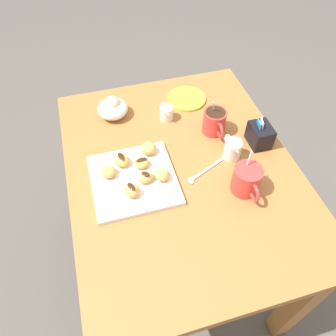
% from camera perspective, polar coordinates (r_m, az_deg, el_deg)
% --- Properties ---
extents(ground_plane, '(8.00, 8.00, 0.00)m').
position_cam_1_polar(ground_plane, '(1.74, 1.64, -15.05)').
color(ground_plane, '#514C47').
extents(dining_table, '(1.00, 0.78, 0.71)m').
position_cam_1_polar(dining_table, '(1.23, 2.24, -3.81)').
color(dining_table, '#A36633').
rests_on(dining_table, ground_plane).
extents(pastry_plate_square, '(0.28, 0.28, 0.02)m').
position_cam_1_polar(pastry_plate_square, '(1.09, -5.99, -2.06)').
color(pastry_plate_square, silver).
rests_on(pastry_plate_square, dining_table).
extents(coffee_mug_red_left, '(0.12, 0.08, 0.14)m').
position_cam_1_polar(coffee_mug_red_left, '(1.23, 8.14, 8.06)').
color(coffee_mug_red_left, red).
rests_on(coffee_mug_red_left, dining_table).
extents(coffee_mug_red_right, '(0.13, 0.09, 0.15)m').
position_cam_1_polar(coffee_mug_red_right, '(1.06, 13.59, -1.94)').
color(coffee_mug_red_right, red).
rests_on(coffee_mug_red_right, dining_table).
extents(cream_pitcher_white, '(0.10, 0.06, 0.07)m').
position_cam_1_polar(cream_pitcher_white, '(1.15, 11.19, 3.30)').
color(cream_pitcher_white, silver).
rests_on(cream_pitcher_white, dining_table).
extents(sugar_caddy, '(0.09, 0.07, 0.11)m').
position_cam_1_polar(sugar_caddy, '(1.22, 15.73, 5.57)').
color(sugar_caddy, black).
rests_on(sugar_caddy, dining_table).
extents(ice_cream_bowl, '(0.12, 0.12, 0.09)m').
position_cam_1_polar(ice_cream_bowl, '(1.31, -9.65, 10.33)').
color(ice_cream_bowl, silver).
rests_on(ice_cream_bowl, dining_table).
extents(chocolate_sauce_pitcher, '(0.09, 0.05, 0.06)m').
position_cam_1_polar(chocolate_sauce_pitcher, '(1.28, -0.26, 9.71)').
color(chocolate_sauce_pitcher, silver).
rests_on(chocolate_sauce_pitcher, dining_table).
extents(saucer_lime_left, '(0.16, 0.16, 0.01)m').
position_cam_1_polar(saucer_lime_left, '(1.39, 3.25, 11.98)').
color(saucer_lime_left, '#9EC633').
rests_on(saucer_lime_left, dining_table).
extents(loose_spoon_near_saucer, '(0.08, 0.15, 0.01)m').
position_cam_1_polar(loose_spoon_near_saucer, '(1.11, 5.83, -0.95)').
color(loose_spoon_near_saucer, silver).
rests_on(loose_spoon_near_saucer, dining_table).
extents(beignet_0, '(0.07, 0.07, 0.04)m').
position_cam_1_polar(beignet_0, '(1.11, -8.08, 1.34)').
color(beignet_0, '#DBA351').
rests_on(beignet_0, pastry_plate_square).
extents(chocolate_drizzle_0, '(0.04, 0.03, 0.00)m').
position_cam_1_polar(chocolate_drizzle_0, '(1.10, -8.20, 2.02)').
color(chocolate_drizzle_0, '#381E11').
rests_on(chocolate_drizzle_0, beignet_0).
extents(beignet_1, '(0.06, 0.07, 0.03)m').
position_cam_1_polar(beignet_1, '(1.06, -3.89, -1.64)').
color(beignet_1, '#DBA351').
rests_on(beignet_1, pastry_plate_square).
extents(chocolate_drizzle_1, '(0.03, 0.03, 0.00)m').
position_cam_1_polar(chocolate_drizzle_1, '(1.05, -3.94, -1.07)').
color(chocolate_drizzle_1, '#381E11').
rests_on(chocolate_drizzle_1, beignet_1).
extents(beignet_2, '(0.07, 0.07, 0.04)m').
position_cam_1_polar(beignet_2, '(1.03, -6.34, -3.93)').
color(beignet_2, '#DBA351').
rests_on(beignet_2, pastry_plate_square).
extents(chocolate_drizzle_2, '(0.04, 0.03, 0.00)m').
position_cam_1_polar(chocolate_drizzle_2, '(1.01, -6.44, -3.23)').
color(chocolate_drizzle_2, '#381E11').
rests_on(chocolate_drizzle_2, beignet_2).
extents(beignet_3, '(0.07, 0.08, 0.04)m').
position_cam_1_polar(beignet_3, '(1.14, -3.40, 3.43)').
color(beignet_3, '#DBA351').
rests_on(beignet_3, pastry_plate_square).
extents(beignet_4, '(0.05, 0.06, 0.03)m').
position_cam_1_polar(beignet_4, '(1.10, -4.63, 0.88)').
color(beignet_4, '#DBA351').
rests_on(beignet_4, pastry_plate_square).
extents(chocolate_drizzle_4, '(0.02, 0.04, 0.00)m').
position_cam_1_polar(chocolate_drizzle_4, '(1.09, -4.68, 1.44)').
color(chocolate_drizzle_4, '#381E11').
rests_on(chocolate_drizzle_4, beignet_4).
extents(beignet_5, '(0.07, 0.07, 0.04)m').
position_cam_1_polar(beignet_5, '(1.09, -10.40, -0.63)').
color(beignet_5, '#DBA351').
rests_on(beignet_5, pastry_plate_square).
extents(beignet_6, '(0.07, 0.07, 0.04)m').
position_cam_1_polar(beignet_6, '(1.06, -1.02, -1.17)').
color(beignet_6, '#DBA351').
rests_on(beignet_6, pastry_plate_square).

